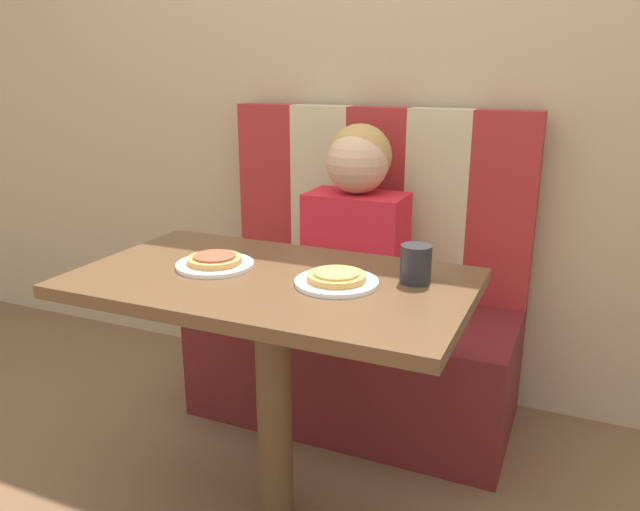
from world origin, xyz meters
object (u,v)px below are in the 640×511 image
Objects in this scene: drinking_cup at (416,264)px; plate_left at (215,265)px; pizza_right at (337,276)px; plate_right at (337,282)px; person at (357,214)px; pizza_left at (215,259)px.

plate_left is at bearing -169.81° from drinking_cup.
drinking_cup reaches higher than pizza_right.
plate_left and plate_right have the same top height.
person reaches higher than drinking_cup.
plate_left is at bearing 180.00° from pizza_right.
drinking_cup is (0.18, 0.10, 0.04)m from plate_right.
pizza_right is at bearing -151.36° from drinking_cup.
person is 6.69× the size of drinking_cup.
plate_right is 1.42× the size of pizza_left.
plate_left is at bearing -105.88° from person.
drinking_cup reaches higher than plate_left.
pizza_left reaches higher than plate_left.
pizza_left is 1.00× the size of pizza_right.
plate_right is (0.36, 0.00, 0.00)m from plate_left.
person reaches higher than plate_left.
person is at bearing 74.12° from plate_left.
pizza_right reaches higher than plate_left.
plate_left is at bearing 180.00° from plate_right.
pizza_left is 0.36m from pizza_right.
pizza_right is (0.36, 0.00, 0.00)m from pizza_left.
pizza_right is (0.00, -0.00, 0.02)m from plate_right.
person is 0.67m from pizza_right.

